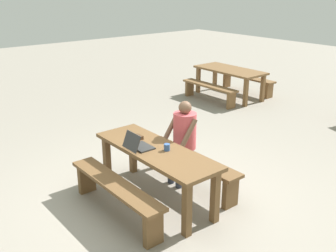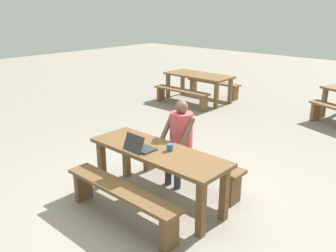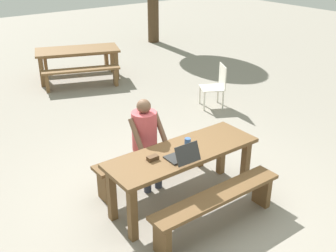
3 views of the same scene
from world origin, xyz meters
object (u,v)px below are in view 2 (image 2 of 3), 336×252
coffee_mug (170,147)px  picnic_table_mid (198,78)px  picnic_table_front (158,158)px  laptop (139,147)px  small_pouch (137,139)px  person_seated (180,136)px

coffee_mug → picnic_table_mid: coffee_mug is taller
coffee_mug → picnic_table_front: bearing=-149.2°
laptop → small_pouch: 0.35m
small_pouch → picnic_table_front: bearing=-4.2°
laptop → picnic_table_mid: 5.55m
laptop → picnic_table_mid: bearing=-58.9°
picnic_table_front → picnic_table_mid: size_ratio=1.06×
small_pouch → person_seated: size_ratio=0.11×
laptop → person_seated: 0.79m
laptop → small_pouch: (-0.28, 0.21, -0.03)m
coffee_mug → person_seated: 0.60m
person_seated → picnic_table_mid: person_seated is taller
small_pouch → coffee_mug: (0.57, 0.05, 0.02)m
picnic_table_front → laptop: size_ratio=6.03×
laptop → person_seated: person_seated is taller
coffee_mug → laptop: bearing=-137.7°
laptop → coffee_mug: size_ratio=3.66×
laptop → picnic_table_mid: (-2.75, 4.81, -0.18)m
laptop → picnic_table_mid: laptop is taller
small_pouch → person_seated: (0.29, 0.58, -0.03)m
picnic_table_front → coffee_mug: 0.23m
laptop → coffee_mug: bearing=-136.4°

